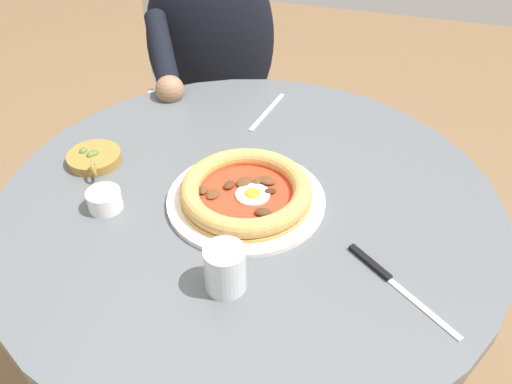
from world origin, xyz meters
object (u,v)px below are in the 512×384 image
object	(u,v)px
diner_person	(214,106)
water_glass	(225,271)
ramekin_capers	(104,199)
fork_utensil	(267,112)
olive_pan	(94,158)
pizza_on_plate	(246,193)
cafe_chair_diner	(210,82)
steak_knife	(385,275)
dining_table	(249,258)

from	to	relation	value
diner_person	water_glass	bearing A→B (deg)	22.14
ramekin_capers	fork_utensil	world-z (taller)	ramekin_capers
olive_pan	diner_person	bearing A→B (deg)	178.54
water_glass	pizza_on_plate	bearing A→B (deg)	-171.07
water_glass	fork_utensil	xyz separation A→B (m)	(-0.52, -0.08, -0.03)
water_glass	cafe_chair_diner	bearing A→B (deg)	-157.37
cafe_chair_diner	diner_person	bearing A→B (deg)	25.59
steak_knife	olive_pan	size ratio (longest dim) A/B	1.50
steak_knife	fork_utensil	size ratio (longest dim) A/B	1.03
dining_table	ramekin_capers	size ratio (longest dim) A/B	15.25
dining_table	fork_utensil	size ratio (longest dim) A/B	5.26
pizza_on_plate	cafe_chair_diner	size ratio (longest dim) A/B	0.33
steak_knife	cafe_chair_diner	size ratio (longest dim) A/B	0.21
olive_pan	water_glass	bearing A→B (deg)	57.67
diner_person	cafe_chair_diner	xyz separation A→B (m)	(-0.14, -0.06, 0.01)
ramekin_capers	cafe_chair_diner	xyz separation A→B (m)	(-0.88, -0.14, -0.23)
water_glass	fork_utensil	distance (m)	0.53
pizza_on_plate	fork_utensil	world-z (taller)	pizza_on_plate
ramekin_capers	fork_utensil	distance (m)	0.45
ramekin_capers	olive_pan	bearing A→B (deg)	-142.19
water_glass	cafe_chair_diner	xyz separation A→B (m)	(-0.99, -0.41, -0.24)
pizza_on_plate	steak_knife	xyz separation A→B (m)	(0.11, 0.27, -0.02)
cafe_chair_diner	fork_utensil	bearing A→B (deg)	35.20
fork_utensil	cafe_chair_diner	distance (m)	0.61
dining_table	ramekin_capers	world-z (taller)	ramekin_capers
olive_pan	cafe_chair_diner	size ratio (longest dim) A/B	0.14
water_glass	cafe_chair_diner	world-z (taller)	cafe_chair_diner
olive_pan	cafe_chair_diner	bearing A→B (deg)	-176.29
olive_pan	fork_utensil	world-z (taller)	olive_pan
dining_table	diner_person	size ratio (longest dim) A/B	0.81
pizza_on_plate	water_glass	xyz separation A→B (m)	(0.20, 0.03, 0.01)
olive_pan	diner_person	xyz separation A→B (m)	(-0.62, 0.02, -0.22)
pizza_on_plate	ramekin_capers	xyz separation A→B (m)	(0.09, -0.24, -0.00)
ramekin_capers	cafe_chair_diner	size ratio (longest dim) A/B	0.07
pizza_on_plate	fork_utensil	size ratio (longest dim) A/B	1.63
ramekin_capers	diner_person	bearing A→B (deg)	-174.12
steak_knife	cafe_chair_diner	xyz separation A→B (m)	(-0.90, -0.65, -0.21)
olive_pan	dining_table	bearing A→B (deg)	87.63
olive_pan	diner_person	world-z (taller)	diner_person
ramekin_capers	olive_pan	world-z (taller)	olive_pan
water_glass	steak_knife	world-z (taller)	water_glass
steak_knife	fork_utensil	world-z (taller)	steak_knife
fork_utensil	cafe_chair_diner	world-z (taller)	cafe_chair_diner
fork_utensil	diner_person	distance (m)	0.48
pizza_on_plate	olive_pan	bearing A→B (deg)	-94.90
water_glass	olive_pan	world-z (taller)	water_glass
dining_table	steak_knife	bearing A→B (deg)	64.69
steak_knife	dining_table	bearing A→B (deg)	-115.31
olive_pan	pizza_on_plate	bearing A→B (deg)	85.10
steak_knife	diner_person	world-z (taller)	diner_person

